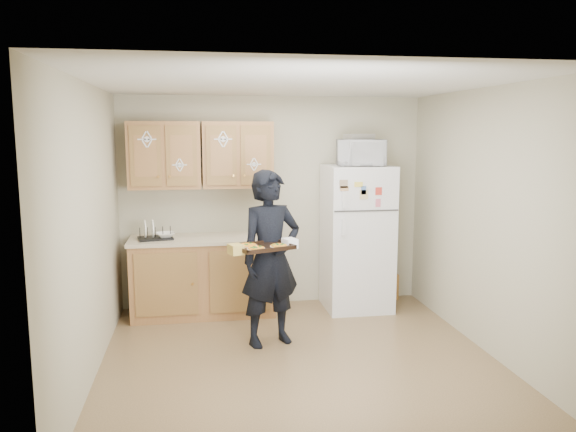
{
  "coord_description": "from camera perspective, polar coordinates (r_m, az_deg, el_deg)",
  "views": [
    {
      "loc": [
        -0.9,
        -4.85,
        2.09
      ],
      "look_at": [
        -0.03,
        0.45,
        1.28
      ],
      "focal_mm": 35.0,
      "sensor_mm": 36.0,
      "label": 1
    }
  ],
  "objects": [
    {
      "name": "upper_cab_right",
      "position": [
        6.49,
        -5.15,
        6.22
      ],
      "size": [
        0.8,
        0.33,
        0.75
      ],
      "primitive_type": "cube",
      "color": "#945C33",
      "rests_on": "wall_back"
    },
    {
      "name": "countertop",
      "position": [
        6.44,
        -8.68,
        -2.33
      ],
      "size": [
        1.64,
        0.64,
        0.04
      ],
      "primitive_type": "cube",
      "color": "beige",
      "rests_on": "base_cabinet"
    },
    {
      "name": "bowl",
      "position": [
        6.42,
        -12.34,
        -1.88
      ],
      "size": [
        0.25,
        0.25,
        0.05
      ],
      "primitive_type": "imported",
      "rotation": [
        0.0,
        0.0,
        0.21
      ],
      "color": "white",
      "rests_on": "dish_rack"
    },
    {
      "name": "wall_front",
      "position": [
        3.29,
        6.94,
        -6.27
      ],
      "size": [
        3.6,
        0.04,
        2.5
      ],
      "primitive_type": "cube",
      "color": "#AFA88D",
      "rests_on": "floor"
    },
    {
      "name": "base_cabinet",
      "position": [
        6.54,
        -8.59,
        -6.2
      ],
      "size": [
        1.6,
        0.6,
        0.86
      ],
      "primitive_type": "cube",
      "color": "#945C33",
      "rests_on": "floor"
    },
    {
      "name": "pizza_front_left",
      "position": [
        5.04,
        -3.26,
        -3.29
      ],
      "size": [
        0.17,
        0.17,
        0.02
      ],
      "primitive_type": "cylinder",
      "color": "orange",
      "rests_on": "baking_tray"
    },
    {
      "name": "person",
      "position": [
        5.49,
        -1.77,
        -4.33
      ],
      "size": [
        0.73,
        0.6,
        1.73
      ],
      "primitive_type": "imported",
      "rotation": [
        0.0,
        0.0,
        0.35
      ],
      "color": "black",
      "rests_on": "floor"
    },
    {
      "name": "wall_left",
      "position": [
        5.0,
        -19.52,
        -1.57
      ],
      "size": [
        0.04,
        3.6,
        2.5
      ],
      "primitive_type": "cube",
      "color": "#AFA88D",
      "rests_on": "floor"
    },
    {
      "name": "wall_back",
      "position": [
        6.76,
        -1.56,
        1.45
      ],
      "size": [
        3.6,
        0.04,
        2.5
      ],
      "primitive_type": "cube",
      "color": "#AFA88D",
      "rests_on": "floor"
    },
    {
      "name": "ceiling",
      "position": [
        4.95,
        1.25,
        13.34
      ],
      "size": [
        3.6,
        3.6,
        0.0
      ],
      "primitive_type": "plane",
      "color": "silver",
      "rests_on": "wall_back"
    },
    {
      "name": "cereal_box",
      "position": [
        7.2,
        10.34,
        -7.11
      ],
      "size": [
        0.2,
        0.07,
        0.32
      ],
      "primitive_type": "cube",
      "color": "gold",
      "rests_on": "floor"
    },
    {
      "name": "microwave",
      "position": [
        6.5,
        7.38,
        6.4
      ],
      "size": [
        0.59,
        0.44,
        0.3
      ],
      "primitive_type": "imported",
      "rotation": [
        0.0,
        0.0,
        -0.16
      ],
      "color": "white",
      "rests_on": "refrigerator"
    },
    {
      "name": "refrigerator",
      "position": [
        6.66,
        7.01,
        -2.2
      ],
      "size": [
        0.75,
        0.7,
        1.7
      ],
      "primitive_type": "cube",
      "color": "white",
      "rests_on": "floor"
    },
    {
      "name": "dish_rack",
      "position": [
        6.42,
        -13.34,
        -1.65
      ],
      "size": [
        0.42,
        0.34,
        0.15
      ],
      "primitive_type": "cube",
      "rotation": [
        0.0,
        0.0,
        0.19
      ],
      "color": "black",
      "rests_on": "countertop"
    },
    {
      "name": "foil_pan",
      "position": [
        6.53,
        7.23,
        8.01
      ],
      "size": [
        0.34,
        0.27,
        0.06
      ],
      "primitive_type": "cube",
      "rotation": [
        0.0,
        0.0,
        0.2
      ],
      "color": "silver",
      "rests_on": "microwave"
    },
    {
      "name": "pizza_back_left",
      "position": [
        5.19,
        -4.07,
        -2.96
      ],
      "size": [
        0.17,
        0.17,
        0.02
      ],
      "primitive_type": "cylinder",
      "color": "orange",
      "rests_on": "baking_tray"
    },
    {
      "name": "pizza_front_right",
      "position": [
        5.14,
        -0.94,
        -3.03
      ],
      "size": [
        0.17,
        0.17,
        0.02
      ],
      "primitive_type": "cylinder",
      "color": "orange",
      "rests_on": "baking_tray"
    },
    {
      "name": "wall_right",
      "position": [
        5.61,
        19.59,
        -0.52
      ],
      "size": [
        0.04,
        3.6,
        2.5
      ],
      "primitive_type": "cube",
      "color": "#AFA88D",
      "rests_on": "floor"
    },
    {
      "name": "baking_tray",
      "position": [
        5.17,
        -2.51,
        -3.19
      ],
      "size": [
        0.59,
        0.51,
        0.04
      ],
      "primitive_type": "cube",
      "rotation": [
        0.0,
        0.0,
        0.35
      ],
      "color": "black",
      "rests_on": "person"
    },
    {
      "name": "upper_cab_left",
      "position": [
        6.48,
        -12.44,
        6.05
      ],
      "size": [
        0.8,
        0.33,
        0.75
      ],
      "primitive_type": "cube",
      "color": "#945C33",
      "rests_on": "wall_back"
    },
    {
      "name": "soap_bottle",
      "position": [
        6.39,
        -2.41,
        -1.2
      ],
      "size": [
        0.09,
        0.1,
        0.21
      ],
      "primitive_type": "imported",
      "rotation": [
        0.0,
        0.0,
        -0.01
      ],
      "color": "white",
      "rests_on": "countertop"
    },
    {
      "name": "floor",
      "position": [
        5.36,
        1.16,
        -14.38
      ],
      "size": [
        3.6,
        3.6,
        0.0
      ],
      "primitive_type": "plane",
      "color": "brown",
      "rests_on": "ground"
    }
  ]
}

